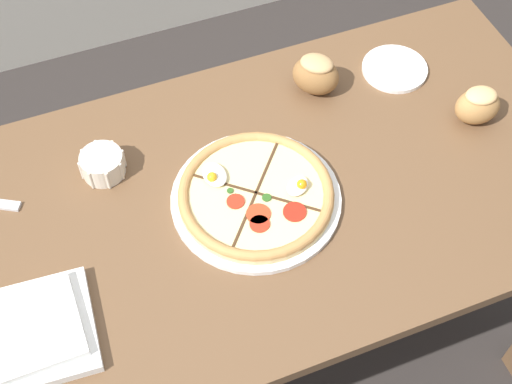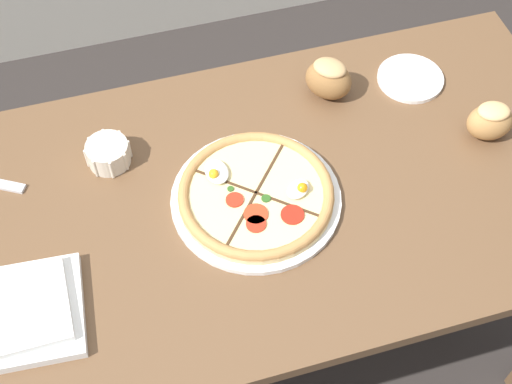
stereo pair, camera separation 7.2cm
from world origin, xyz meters
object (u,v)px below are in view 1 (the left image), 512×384
(pizza, at_px, (256,195))
(side_saucer, at_px, (395,69))
(bread_piece_mid, at_px, (316,74))
(dining_table, at_px, (245,228))
(ramekin_bowl, at_px, (102,164))
(bread_piece_near, at_px, (478,105))
(napkin_folded, at_px, (25,334))

(pizza, xyz_separation_m, side_saucer, (0.41, 0.22, -0.01))
(bread_piece_mid, relative_size, side_saucer, 0.87)
(dining_table, height_order, pizza, pizza)
(pizza, bearing_deg, side_saucer, 27.67)
(ramekin_bowl, relative_size, side_saucer, 0.63)
(dining_table, xyz_separation_m, bread_piece_near, (0.52, 0.02, 0.15))
(dining_table, xyz_separation_m, pizza, (0.02, -0.01, 0.12))
(dining_table, distance_m, pizza, 0.13)
(side_saucer, bearing_deg, bread_piece_near, -65.45)
(pizza, relative_size, bread_piece_near, 3.14)
(pizza, xyz_separation_m, bread_piece_mid, (0.23, 0.23, 0.03))
(bread_piece_near, relative_size, side_saucer, 0.72)
(napkin_folded, height_order, bread_piece_mid, bread_piece_mid)
(dining_table, distance_m, side_saucer, 0.49)
(ramekin_bowl, relative_size, bread_piece_mid, 0.73)
(dining_table, height_order, bread_piece_near, bread_piece_near)
(bread_piece_near, relative_size, bread_piece_mid, 0.83)
(pizza, relative_size, side_saucer, 2.27)
(pizza, distance_m, bread_piece_near, 0.50)
(napkin_folded, relative_size, bread_piece_mid, 1.94)
(dining_table, distance_m, bread_piece_near, 0.54)
(dining_table, bearing_deg, bread_piece_mid, 41.24)
(pizza, xyz_separation_m, ramekin_bowl, (-0.25, 0.18, 0.01))
(ramekin_bowl, height_order, bread_piece_mid, bread_piece_mid)
(ramekin_bowl, bearing_deg, side_saucer, 3.61)
(pizza, height_order, ramekin_bowl, pizza)
(dining_table, relative_size, ramekin_bowl, 15.79)
(bread_piece_near, bearing_deg, pizza, -176.63)
(ramekin_bowl, distance_m, bread_piece_near, 0.77)
(pizza, bearing_deg, ramekin_bowl, 145.47)
(dining_table, bearing_deg, bread_piece_near, 1.74)
(ramekin_bowl, relative_size, bread_piece_near, 0.87)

